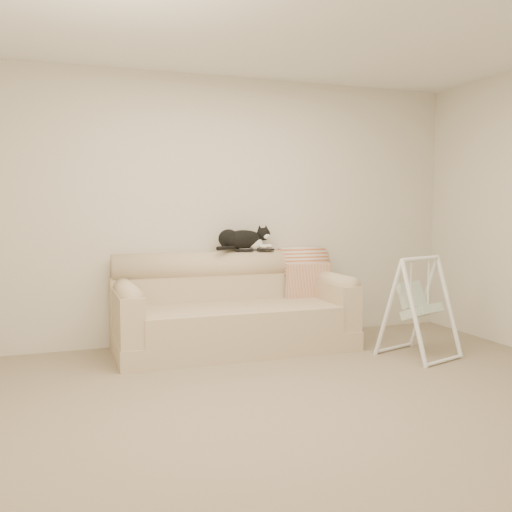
{
  "coord_description": "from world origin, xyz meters",
  "views": [
    {
      "loc": [
        -1.57,
        -3.46,
        1.34
      ],
      "look_at": [
        0.1,
        1.27,
        0.9
      ],
      "focal_mm": 40.0,
      "sensor_mm": 36.0,
      "label": 1
    }
  ],
  "objects_px": {
    "remote_b": "(266,250)",
    "tuxedo_cat": "(243,239)",
    "baby_swing": "(418,307)",
    "remote_a": "(244,250)",
    "sofa": "(232,311)"
  },
  "relations": [
    {
      "from": "remote_b",
      "to": "tuxedo_cat",
      "type": "xyz_separation_m",
      "value": [
        -0.22,
        0.04,
        0.11
      ]
    },
    {
      "from": "remote_b",
      "to": "baby_swing",
      "type": "height_order",
      "value": "remote_b"
    },
    {
      "from": "remote_a",
      "to": "baby_swing",
      "type": "height_order",
      "value": "remote_a"
    },
    {
      "from": "remote_a",
      "to": "tuxedo_cat",
      "type": "bearing_deg",
      "value": 106.22
    },
    {
      "from": "sofa",
      "to": "baby_swing",
      "type": "bearing_deg",
      "value": -29.69
    },
    {
      "from": "remote_a",
      "to": "remote_b",
      "type": "xyz_separation_m",
      "value": [
        0.22,
        -0.02,
        -0.0
      ]
    },
    {
      "from": "sofa",
      "to": "tuxedo_cat",
      "type": "bearing_deg",
      "value": 52.59
    },
    {
      "from": "tuxedo_cat",
      "to": "sofa",
      "type": "bearing_deg",
      "value": -127.41
    },
    {
      "from": "remote_b",
      "to": "tuxedo_cat",
      "type": "relative_size",
      "value": 0.28
    },
    {
      "from": "sofa",
      "to": "remote_b",
      "type": "relative_size",
      "value": 12.68
    },
    {
      "from": "remote_b",
      "to": "sofa",
      "type": "bearing_deg",
      "value": -153.79
    },
    {
      "from": "sofa",
      "to": "remote_a",
      "type": "relative_size",
      "value": 12.0
    },
    {
      "from": "sofa",
      "to": "remote_b",
      "type": "distance_m",
      "value": 0.72
    },
    {
      "from": "remote_a",
      "to": "remote_b",
      "type": "relative_size",
      "value": 1.06
    },
    {
      "from": "baby_swing",
      "to": "remote_b",
      "type": "bearing_deg",
      "value": 135.69
    }
  ]
}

